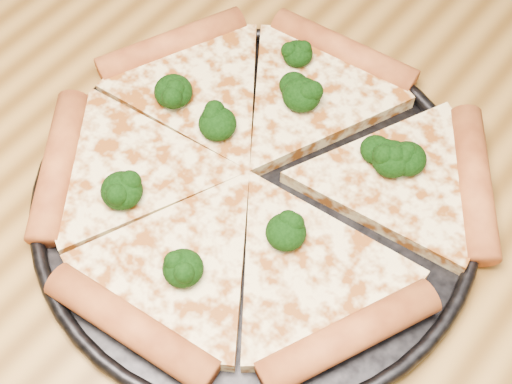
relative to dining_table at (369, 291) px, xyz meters
The scene contains 4 objects.
dining_table is the anchor object (origin of this frame).
pizza_pan 0.15m from the dining_table, 162.78° to the right, with size 0.38×0.38×0.02m.
pizza 0.17m from the dining_table, behind, with size 0.40×0.37×0.03m.
broccoli_florets 0.17m from the dining_table, behind, with size 0.24×0.26×0.03m.
Camera 1 is at (0.09, -0.28, 1.29)m, focal length 51.42 mm.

